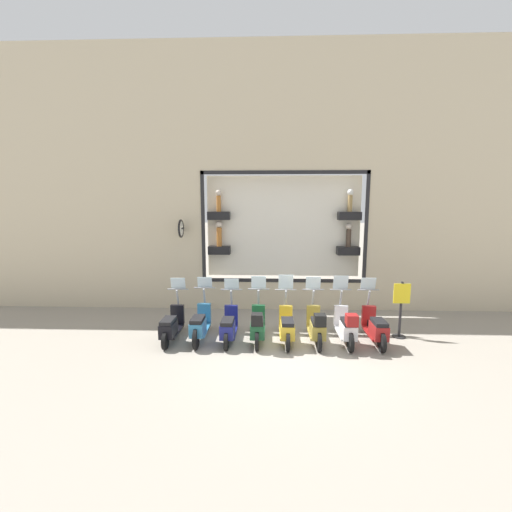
# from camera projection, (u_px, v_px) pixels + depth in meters

# --- Properties ---
(ground_plane) EXTENTS (120.00, 120.00, 0.00)m
(ground_plane) POSITION_uv_depth(u_px,v_px,m) (289.00, 350.00, 8.66)
(ground_plane) COLOR gray
(building_facade) EXTENTS (1.23, 36.00, 8.87)m
(building_facade) POSITION_uv_depth(u_px,v_px,m) (284.00, 178.00, 11.54)
(building_facade) COLOR beige
(building_facade) RESTS_ON ground_plane
(scooter_red_0) EXTENTS (1.80, 0.61, 1.61)m
(scooter_red_0) POSITION_uv_depth(u_px,v_px,m) (375.00, 328.00, 9.02)
(scooter_red_0) COLOR black
(scooter_red_0) RESTS_ON ground_plane
(scooter_white_1) EXTENTS (1.80, 0.60, 1.66)m
(scooter_white_1) POSITION_uv_depth(u_px,v_px,m) (346.00, 326.00, 8.98)
(scooter_white_1) COLOR black
(scooter_white_1) RESTS_ON ground_plane
(scooter_olive_2) EXTENTS (1.80, 0.60, 1.62)m
(scooter_olive_2) POSITION_uv_depth(u_px,v_px,m) (317.00, 326.00, 9.01)
(scooter_olive_2) COLOR black
(scooter_olive_2) RESTS_ON ground_plane
(scooter_yellow_3) EXTENTS (1.79, 0.61, 1.68)m
(scooter_yellow_3) POSITION_uv_depth(u_px,v_px,m) (287.00, 327.00, 9.10)
(scooter_yellow_3) COLOR black
(scooter_yellow_3) RESTS_ON ground_plane
(scooter_green_4) EXTENTS (1.80, 0.60, 1.63)m
(scooter_green_4) POSITION_uv_depth(u_px,v_px,m) (258.00, 326.00, 9.06)
(scooter_green_4) COLOR black
(scooter_green_4) RESTS_ON ground_plane
(scooter_navy_5) EXTENTS (1.79, 0.60, 1.55)m
(scooter_navy_5) POSITION_uv_depth(u_px,v_px,m) (229.00, 326.00, 9.16)
(scooter_navy_5) COLOR black
(scooter_navy_5) RESTS_ON ground_plane
(scooter_teal_6) EXTENTS (1.81, 0.61, 1.59)m
(scooter_teal_6) POSITION_uv_depth(u_px,v_px,m) (200.00, 325.00, 9.19)
(scooter_teal_6) COLOR black
(scooter_teal_6) RESTS_ON ground_plane
(scooter_black_7) EXTENTS (1.79, 0.61, 1.56)m
(scooter_black_7) POSITION_uv_depth(u_px,v_px,m) (171.00, 326.00, 9.21)
(scooter_black_7) COLOR black
(scooter_black_7) RESTS_ON ground_plane
(shop_sign_post) EXTENTS (0.36, 0.45, 1.57)m
(shop_sign_post) POSITION_uv_depth(u_px,v_px,m) (401.00, 308.00, 9.38)
(shop_sign_post) COLOR #232326
(shop_sign_post) RESTS_ON ground_plane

